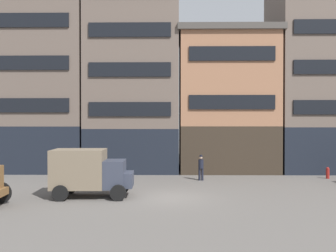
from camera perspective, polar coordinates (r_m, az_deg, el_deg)
The scene contains 8 objects.
ground_plane at distance 19.43m, azimuth 0.10°, elevation -11.58°, with size 120.00×120.00×0.00m, color #605B56.
building_far_left at distance 32.78m, azimuth -21.00°, elevation 8.72°, with size 10.07×6.83×17.38m.
building_center_left at distance 30.60m, azimuth -5.50°, elevation 8.31°, with size 8.05×6.83×16.27m.
building_center_right at distance 30.55m, azimuth 9.35°, elevation 4.02°, with size 8.35×6.83×11.72m.
building_far_right at distance 32.91m, azimuth 23.29°, elevation 7.92°, with size 8.23×6.83×16.50m.
delivery_truck_near at distance 19.79m, azimuth -12.61°, elevation -7.18°, with size 4.40×2.25×2.62m.
pedestrian_officer at distance 24.91m, azimuth 5.37°, elevation -6.56°, with size 0.43×0.43×1.79m.
fire_hydrant_curbside at distance 28.16m, azimuth 24.52°, elevation -6.92°, with size 0.24×0.24×0.83m.
Camera 1 is at (0.21, -18.98, 4.14)m, focal length 37.51 mm.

